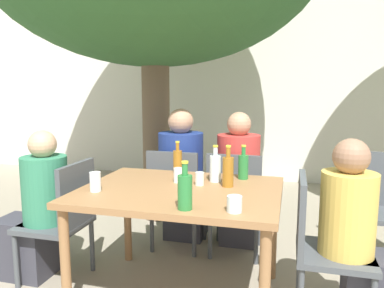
# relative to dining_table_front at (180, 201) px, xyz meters

# --- Properties ---
(cafe_building_wall) EXTENTS (10.00, 0.08, 2.80)m
(cafe_building_wall) POSITION_rel_dining_table_front_xyz_m (0.00, 3.51, 0.72)
(cafe_building_wall) COLOR white
(cafe_building_wall) RESTS_ON ground_plane
(dining_table_front) EXTENTS (1.29, 1.00, 0.77)m
(dining_table_front) POSITION_rel_dining_table_front_xyz_m (0.00, 0.00, 0.00)
(dining_table_front) COLOR #996B42
(dining_table_front) RESTS_ON ground_plane
(patio_chair_0) EXTENTS (0.44, 0.44, 0.89)m
(patio_chair_0) POSITION_rel_dining_table_front_xyz_m (-0.88, 0.00, -0.18)
(patio_chair_0) COLOR #474C51
(patio_chair_0) RESTS_ON ground_plane
(patio_chair_1) EXTENTS (0.44, 0.44, 0.89)m
(patio_chair_1) POSITION_rel_dining_table_front_xyz_m (0.88, 0.00, -0.18)
(patio_chair_1) COLOR #474C51
(patio_chair_1) RESTS_ON ground_plane
(patio_chair_2) EXTENTS (0.44, 0.44, 0.89)m
(patio_chair_2) POSITION_rel_dining_table_front_xyz_m (-0.26, 0.73, -0.18)
(patio_chair_2) COLOR #474C51
(patio_chair_2) RESTS_ON ground_plane
(patio_chair_3) EXTENTS (0.44, 0.44, 0.89)m
(patio_chair_3) POSITION_rel_dining_table_front_xyz_m (0.26, 0.73, -0.18)
(patio_chair_3) COLOR #474C51
(patio_chair_3) RESTS_ON ground_plane
(person_seated_0) EXTENTS (0.56, 0.32, 1.12)m
(person_seated_0) POSITION_rel_dining_table_front_xyz_m (-1.12, -0.00, -0.19)
(person_seated_0) COLOR #383842
(person_seated_0) RESTS_ON ground_plane
(person_seated_1) EXTENTS (0.56, 0.32, 1.13)m
(person_seated_1) POSITION_rel_dining_table_front_xyz_m (1.12, -0.00, -0.18)
(person_seated_1) COLOR #383842
(person_seated_1) RESTS_ON ground_plane
(person_seated_2) EXTENTS (0.40, 0.60, 1.24)m
(person_seated_2) POSITION_rel_dining_table_front_xyz_m (-0.26, 0.95, -0.12)
(person_seated_2) COLOR #383842
(person_seated_2) RESTS_ON ground_plane
(person_seated_3) EXTENTS (0.37, 0.58, 1.22)m
(person_seated_3) POSITION_rel_dining_table_front_xyz_m (0.26, 0.96, -0.13)
(person_seated_3) COLOR #383842
(person_seated_3) RESTS_ON ground_plane
(amber_bottle_0) EXTENTS (0.07, 0.07, 0.28)m
(amber_bottle_0) POSITION_rel_dining_table_front_xyz_m (0.29, 0.13, 0.19)
(amber_bottle_0) COLOR #9E661E
(amber_bottle_0) RESTS_ON dining_table_front
(green_bottle_1) EXTENTS (0.07, 0.07, 0.25)m
(green_bottle_1) POSITION_rel_dining_table_front_xyz_m (0.36, 0.37, 0.18)
(green_bottle_1) COLOR #287A38
(green_bottle_1) RESTS_ON dining_table_front
(green_bottle_2) EXTENTS (0.08, 0.08, 0.27)m
(green_bottle_2) POSITION_rel_dining_table_front_xyz_m (0.15, -0.40, 0.19)
(green_bottle_2) COLOR #287A38
(green_bottle_2) RESTS_ON dining_table_front
(water_bottle_3) EXTENTS (0.08, 0.08, 0.26)m
(water_bottle_3) POSITION_rel_dining_table_front_xyz_m (0.18, 0.24, 0.18)
(water_bottle_3) COLOR silver
(water_bottle_3) RESTS_ON dining_table_front
(amber_bottle_4) EXTENTS (0.07, 0.07, 0.25)m
(amber_bottle_4) POSITION_rel_dining_table_front_xyz_m (-0.15, 0.43, 0.18)
(amber_bottle_4) COLOR #9E661E
(amber_bottle_4) RESTS_ON dining_table_front
(drinking_glass_0) EXTENTS (0.06, 0.06, 0.09)m
(drinking_glass_0) POSITION_rel_dining_table_front_xyz_m (0.10, 0.11, 0.13)
(drinking_glass_0) COLOR silver
(drinking_glass_0) RESTS_ON dining_table_front
(drinking_glass_1) EXTENTS (0.07, 0.07, 0.10)m
(drinking_glass_1) POSITION_rel_dining_table_front_xyz_m (-0.06, 0.15, 0.14)
(drinking_glass_1) COLOR white
(drinking_glass_1) RESTS_ON dining_table_front
(drinking_glass_2) EXTENTS (0.07, 0.07, 0.12)m
(drinking_glass_2) POSITION_rel_dining_table_front_xyz_m (-0.50, -0.20, 0.15)
(drinking_glass_2) COLOR white
(drinking_glass_2) RESTS_ON dining_table_front
(drinking_glass_3) EXTENTS (0.08, 0.08, 0.09)m
(drinking_glass_3) POSITION_rel_dining_table_front_xyz_m (0.41, -0.37, 0.13)
(drinking_glass_3) COLOR silver
(drinking_glass_3) RESTS_ON dining_table_front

